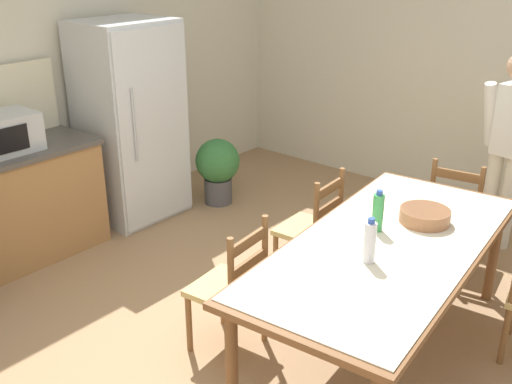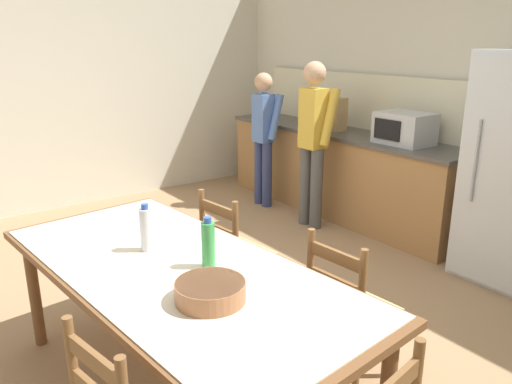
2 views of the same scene
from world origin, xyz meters
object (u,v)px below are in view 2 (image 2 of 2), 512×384
(person_at_counter, at_px, (313,137))
(bottle_off_centre, at_px, (208,244))
(microwave, at_px, (404,128))
(chair_side_far_left, at_px, (234,254))
(paper_bag, at_px, (335,114))
(bottle_near_centre, at_px, (146,229))
(serving_bowl, at_px, (210,290))
(dining_table, at_px, (177,279))
(chair_side_far_right, at_px, (348,310))
(person_at_sink, at_px, (264,133))

(person_at_counter, bearing_deg, bottle_off_centre, -143.74)
(microwave, relative_size, bottle_off_centre, 1.85)
(chair_side_far_left, bearing_deg, paper_bag, -67.46)
(bottle_near_centre, bearing_deg, person_at_counter, 117.67)
(microwave, distance_m, serving_bowl, 3.19)
(microwave, xyz_separation_m, bottle_off_centre, (0.93, -2.76, -0.18))
(microwave, xyz_separation_m, chair_side_far_left, (0.25, -2.15, -0.65))
(bottle_near_centre, bearing_deg, bottle_off_centre, 23.34)
(bottle_off_centre, bearing_deg, paper_bag, 124.05)
(microwave, relative_size, paper_bag, 1.39)
(bottle_near_centre, xyz_separation_m, serving_bowl, (0.68, -0.01, -0.07))
(dining_table, height_order, chair_side_far_left, chair_side_far_left)
(chair_side_far_right, bearing_deg, bottle_near_centre, 46.70)
(serving_bowl, bearing_deg, chair_side_far_right, 88.26)
(bottle_near_centre, distance_m, chair_side_far_right, 1.22)
(serving_bowl, height_order, person_at_sink, person_at_sink)
(bottle_near_centre, distance_m, chair_side_far_left, 0.95)
(person_at_sink, bearing_deg, microwave, -72.24)
(bottle_near_centre, xyz_separation_m, person_at_sink, (-2.11, 2.42, -0.04))
(person_at_sink, bearing_deg, chair_side_far_right, -118.78)
(serving_bowl, bearing_deg, microwave, 112.83)
(bottle_near_centre, distance_m, serving_bowl, 0.69)
(paper_bag, relative_size, chair_side_far_left, 0.40)
(person_at_counter, bearing_deg, paper_bag, 22.92)
(person_at_sink, bearing_deg, paper_bag, -52.21)
(paper_bag, xyz_separation_m, chair_side_far_left, (1.17, -2.14, -0.68))
(dining_table, relative_size, person_at_counter, 1.38)
(microwave, height_order, bottle_near_centre, microwave)
(paper_bag, bearing_deg, microwave, 0.47)
(microwave, xyz_separation_m, chair_side_far_right, (1.26, -2.05, -0.65))
(microwave, bearing_deg, chair_side_far_right, -58.39)
(paper_bag, height_order, chair_side_far_left, paper_bag)
(bottle_off_centre, bearing_deg, chair_side_far_left, 138.28)
(chair_side_far_left, distance_m, chair_side_far_right, 1.02)
(serving_bowl, bearing_deg, chair_side_far_left, 141.46)
(microwave, xyz_separation_m, person_at_sink, (-1.56, -0.50, -0.22))
(microwave, relative_size, chair_side_far_right, 0.55)
(chair_side_far_right, bearing_deg, bottle_off_centre, 60.97)
(chair_side_far_right, relative_size, person_at_sink, 0.59)
(paper_bag, xyz_separation_m, bottle_off_centre, (1.86, -2.75, -0.21))
(paper_bag, bearing_deg, chair_side_far_left, -61.25)
(bottle_off_centre, relative_size, person_at_sink, 0.17)
(bottle_off_centre, bearing_deg, chair_side_far_right, 65.15)
(chair_side_far_right, bearing_deg, dining_table, 58.95)
(chair_side_far_left, bearing_deg, person_at_counter, -65.75)
(chair_side_far_left, distance_m, person_at_sink, 2.48)
(microwave, distance_m, person_at_counter, 0.89)
(serving_bowl, xyz_separation_m, person_at_sink, (-2.79, 2.43, 0.03))
(paper_bag, bearing_deg, person_at_counter, -67.08)
(bottle_near_centre, xyz_separation_m, chair_side_far_left, (-0.30, 0.77, -0.47))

